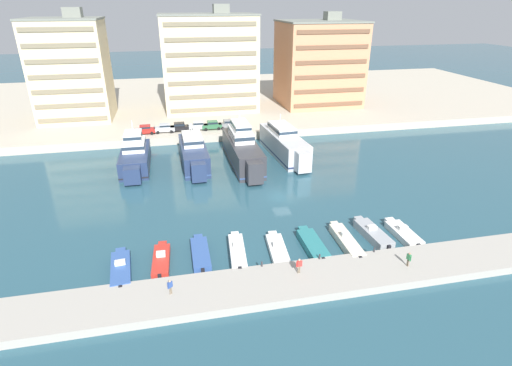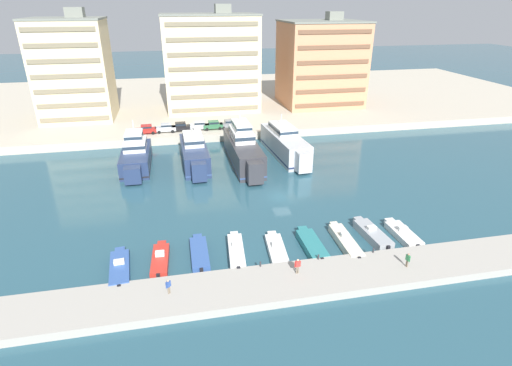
{
  "view_description": "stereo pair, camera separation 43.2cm",
  "coord_description": "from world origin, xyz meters",
  "px_view_note": "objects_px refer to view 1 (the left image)",
  "views": [
    {
      "loc": [
        -14.66,
        -50.62,
        26.08
      ],
      "look_at": [
        -3.95,
        0.1,
        2.5
      ],
      "focal_mm": 28.0,
      "sensor_mm": 36.0,
      "label": 1
    },
    {
      "loc": [
        -14.23,
        -50.71,
        26.08
      ],
      "look_at": [
        -3.95,
        0.1,
        2.5
      ],
      "focal_mm": 28.0,
      "sensor_mm": 36.0,
      "label": 2
    }
  ],
  "objects_px": {
    "motorboat_cream_mid_right": "(346,241)",
    "motorboat_white_far_right": "(403,233)",
    "yacht_navy_left": "(194,153)",
    "motorboat_blue_mid_left": "(200,254)",
    "car_silver_left": "(165,128)",
    "motorboat_white_center_left": "(237,252)",
    "yacht_navy_far_left": "(135,156)",
    "pedestrian_mid_deck": "(170,286)",
    "pedestrian_far_side": "(409,258)",
    "motorboat_teal_center_right": "(312,244)",
    "motorboat_grey_right": "(372,233)",
    "car_grey_center_right": "(228,124)",
    "yacht_charcoal_mid_left": "(243,149)",
    "car_green_center": "(212,125)",
    "car_silver_center_left": "(198,125)",
    "motorboat_red_left": "(161,260)",
    "pedestrian_near_edge": "(299,265)",
    "yacht_silver_center_left": "(284,144)",
    "car_red_far_left": "(145,129)",
    "motorboat_blue_far_left": "(121,269)",
    "motorboat_white_center": "(278,251)",
    "car_black_mid_left": "(179,127)"
  },
  "relations": [
    {
      "from": "motorboat_cream_mid_right",
      "to": "motorboat_white_far_right",
      "type": "xyz_separation_m",
      "value": [
        7.56,
        0.31,
        -0.07
      ]
    },
    {
      "from": "yacht_navy_left",
      "to": "motorboat_cream_mid_right",
      "type": "relative_size",
      "value": 2.12
    },
    {
      "from": "motorboat_blue_mid_left",
      "to": "car_silver_left",
      "type": "relative_size",
      "value": 1.73
    },
    {
      "from": "motorboat_cream_mid_right",
      "to": "car_silver_left",
      "type": "distance_m",
      "value": 48.93
    },
    {
      "from": "motorboat_white_center_left",
      "to": "motorboat_cream_mid_right",
      "type": "relative_size",
      "value": 0.91
    },
    {
      "from": "yacht_navy_far_left",
      "to": "yacht_navy_left",
      "type": "height_order",
      "value": "yacht_navy_far_left"
    },
    {
      "from": "pedestrian_mid_deck",
      "to": "motorboat_cream_mid_right",
      "type": "bearing_deg",
      "value": 15.69
    },
    {
      "from": "motorboat_white_center_left",
      "to": "pedestrian_mid_deck",
      "type": "height_order",
      "value": "pedestrian_mid_deck"
    },
    {
      "from": "motorboat_white_far_right",
      "to": "pedestrian_far_side",
      "type": "distance_m",
      "value": 7.64
    },
    {
      "from": "motorboat_white_center_left",
      "to": "motorboat_teal_center_right",
      "type": "relative_size",
      "value": 1.02
    },
    {
      "from": "motorboat_grey_right",
      "to": "car_grey_center_right",
      "type": "xyz_separation_m",
      "value": [
        -11.17,
        43.84,
        2.06
      ]
    },
    {
      "from": "yacht_charcoal_mid_left",
      "to": "car_green_center",
      "type": "xyz_separation_m",
      "value": [
        -3.62,
        16.1,
        -0.02
      ]
    },
    {
      "from": "car_silver_center_left",
      "to": "yacht_navy_left",
      "type": "bearing_deg",
      "value": -97.08
    },
    {
      "from": "motorboat_red_left",
      "to": "motorboat_white_far_right",
      "type": "bearing_deg",
      "value": -1.0
    },
    {
      "from": "motorboat_white_center_left",
      "to": "pedestrian_far_side",
      "type": "xyz_separation_m",
      "value": [
        16.95,
        -6.74,
        1.3
      ]
    },
    {
      "from": "yacht_navy_far_left",
      "to": "motorboat_white_far_right",
      "type": "xyz_separation_m",
      "value": [
        33.17,
        -29.71,
        -1.7
      ]
    },
    {
      "from": "motorboat_grey_right",
      "to": "pedestrian_near_edge",
      "type": "relative_size",
      "value": 4.22
    },
    {
      "from": "motorboat_white_center_left",
      "to": "motorboat_teal_center_right",
      "type": "distance_m",
      "value": 8.78
    },
    {
      "from": "pedestrian_near_edge",
      "to": "motorboat_grey_right",
      "type": "bearing_deg",
      "value": 28.1
    },
    {
      "from": "car_silver_center_left",
      "to": "car_silver_left",
      "type": "bearing_deg",
      "value": -177.01
    },
    {
      "from": "motorboat_grey_right",
      "to": "yacht_silver_center_left",
      "type": "bearing_deg",
      "value": 95.48
    },
    {
      "from": "car_red_far_left",
      "to": "yacht_navy_far_left",
      "type": "bearing_deg",
      "value": -94.58
    },
    {
      "from": "yacht_navy_left",
      "to": "car_green_center",
      "type": "relative_size",
      "value": 4.11
    },
    {
      "from": "yacht_navy_far_left",
      "to": "car_green_center",
      "type": "distance_m",
      "value": 20.65
    },
    {
      "from": "motorboat_blue_far_left",
      "to": "motorboat_blue_mid_left",
      "type": "height_order",
      "value": "motorboat_blue_far_left"
    },
    {
      "from": "yacht_silver_center_left",
      "to": "motorboat_blue_far_left",
      "type": "distance_m",
      "value": 40.4
    },
    {
      "from": "motorboat_blue_far_left",
      "to": "motorboat_cream_mid_right",
      "type": "height_order",
      "value": "motorboat_cream_mid_right"
    },
    {
      "from": "yacht_charcoal_mid_left",
      "to": "motorboat_white_center_left",
      "type": "distance_m",
      "value": 28.6
    },
    {
      "from": "car_silver_center_left",
      "to": "car_grey_center_right",
      "type": "distance_m",
      "value": 6.4
    },
    {
      "from": "motorboat_white_center_left",
      "to": "motorboat_grey_right",
      "type": "height_order",
      "value": "motorboat_grey_right"
    },
    {
      "from": "motorboat_grey_right",
      "to": "pedestrian_near_edge",
      "type": "distance_m",
      "value": 12.79
    },
    {
      "from": "yacht_charcoal_mid_left",
      "to": "motorboat_grey_right",
      "type": "distance_m",
      "value": 29.7
    },
    {
      "from": "car_silver_center_left",
      "to": "pedestrian_far_side",
      "type": "distance_m",
      "value": 54.08
    },
    {
      "from": "motorboat_teal_center_right",
      "to": "car_green_center",
      "type": "bearing_deg",
      "value": 98.68
    },
    {
      "from": "car_silver_center_left",
      "to": "pedestrian_near_edge",
      "type": "bearing_deg",
      "value": -82.74
    },
    {
      "from": "motorboat_teal_center_right",
      "to": "car_silver_left",
      "type": "relative_size",
      "value": 1.74
    },
    {
      "from": "car_silver_center_left",
      "to": "car_red_far_left",
      "type": "bearing_deg",
      "value": -176.3
    },
    {
      "from": "motorboat_white_far_right",
      "to": "car_silver_center_left",
      "type": "distance_m",
      "value": 49.3
    },
    {
      "from": "motorboat_white_center",
      "to": "car_black_mid_left",
      "type": "relative_size",
      "value": 1.86
    },
    {
      "from": "car_black_mid_left",
      "to": "yacht_navy_far_left",
      "type": "bearing_deg",
      "value": -118.64
    },
    {
      "from": "yacht_navy_far_left",
      "to": "motorboat_grey_right",
      "type": "xyz_separation_m",
      "value": [
        29.4,
        -29.17,
        -1.59
      ]
    },
    {
      "from": "yacht_charcoal_mid_left",
      "to": "motorboat_cream_mid_right",
      "type": "xyz_separation_m",
      "value": [
        7.23,
        -28.36,
        -2.13
      ]
    },
    {
      "from": "car_grey_center_right",
      "to": "pedestrian_mid_deck",
      "type": "height_order",
      "value": "car_grey_center_right"
    },
    {
      "from": "car_silver_left",
      "to": "pedestrian_far_side",
      "type": "relative_size",
      "value": 2.5
    },
    {
      "from": "motorboat_white_center_left",
      "to": "pedestrian_mid_deck",
      "type": "relative_size",
      "value": 4.63
    },
    {
      "from": "car_red_far_left",
      "to": "car_green_center",
      "type": "height_order",
      "value": "same"
    },
    {
      "from": "motorboat_blue_far_left",
      "to": "motorboat_cream_mid_right",
      "type": "bearing_deg",
      "value": 0.46
    },
    {
      "from": "car_grey_center_right",
      "to": "pedestrian_mid_deck",
      "type": "xyz_separation_m",
      "value": [
        -12.86,
        -50.38,
        -0.79
      ]
    },
    {
      "from": "motorboat_white_center",
      "to": "car_grey_center_right",
      "type": "relative_size",
      "value": 1.84
    },
    {
      "from": "yacht_charcoal_mid_left",
      "to": "car_green_center",
      "type": "height_order",
      "value": "yacht_charcoal_mid_left"
    }
  ]
}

